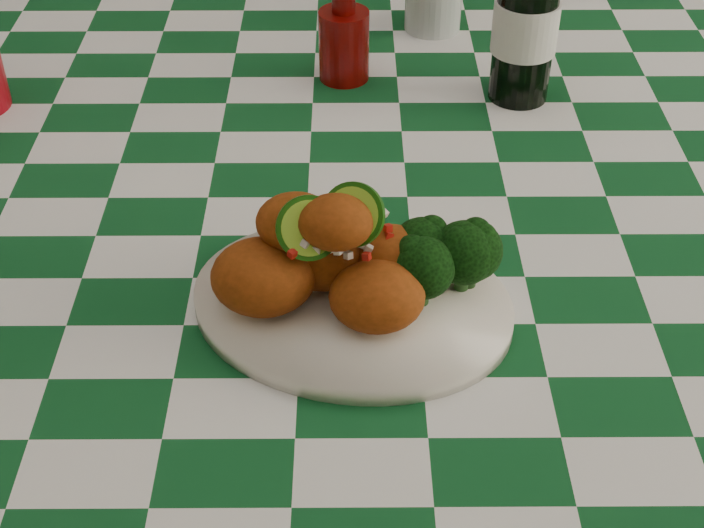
{
  "coord_description": "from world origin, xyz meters",
  "views": [
    {
      "loc": [
        0.04,
        -0.89,
        1.36
      ],
      "look_at": [
        0.04,
        -0.24,
        0.84
      ],
      "focal_mm": 50.0,
      "sensor_mm": 36.0,
      "label": 1
    }
  ],
  "objects_px": {
    "fried_chicken_pile": "(336,248)",
    "ketchup_bottle": "(344,28)",
    "dining_table": "(318,412)",
    "wooden_chair_left": "(92,100)",
    "wooden_chair_right": "(441,77)",
    "plate": "(352,305)"
  },
  "relations": [
    {
      "from": "fried_chicken_pile",
      "to": "ketchup_bottle",
      "type": "bearing_deg",
      "value": 89.23
    },
    {
      "from": "dining_table",
      "to": "wooden_chair_left",
      "type": "distance_m",
      "value": 0.87
    },
    {
      "from": "wooden_chair_right",
      "to": "fried_chicken_pile",
      "type": "bearing_deg",
      "value": -91.61
    },
    {
      "from": "plate",
      "to": "wooden_chair_left",
      "type": "bearing_deg",
      "value": 116.19
    },
    {
      "from": "plate",
      "to": "wooden_chair_right",
      "type": "height_order",
      "value": "wooden_chair_right"
    },
    {
      "from": "dining_table",
      "to": "ketchup_bottle",
      "type": "bearing_deg",
      "value": 79.08
    },
    {
      "from": "wooden_chair_right",
      "to": "wooden_chair_left",
      "type": "bearing_deg",
      "value": -171.29
    },
    {
      "from": "fried_chicken_pile",
      "to": "wooden_chair_left",
      "type": "relative_size",
      "value": 0.19
    },
    {
      "from": "ketchup_bottle",
      "to": "wooden_chair_right",
      "type": "relative_size",
      "value": 0.13
    },
    {
      "from": "dining_table",
      "to": "fried_chicken_pile",
      "type": "xyz_separation_m",
      "value": [
        0.03,
        -0.24,
        0.46
      ]
    },
    {
      "from": "ketchup_bottle",
      "to": "wooden_chair_right",
      "type": "xyz_separation_m",
      "value": [
        0.18,
        0.55,
        -0.36
      ]
    },
    {
      "from": "plate",
      "to": "wooden_chair_left",
      "type": "xyz_separation_m",
      "value": [
        -0.49,
        0.99,
        -0.35
      ]
    },
    {
      "from": "wooden_chair_right",
      "to": "plate",
      "type": "bearing_deg",
      "value": -90.87
    },
    {
      "from": "wooden_chair_left",
      "to": "ketchup_bottle",
      "type": "bearing_deg",
      "value": -53.93
    },
    {
      "from": "dining_table",
      "to": "fried_chicken_pile",
      "type": "height_order",
      "value": "fried_chicken_pile"
    },
    {
      "from": "plate",
      "to": "fried_chicken_pile",
      "type": "height_order",
      "value": "fried_chicken_pile"
    },
    {
      "from": "plate",
      "to": "ketchup_bottle",
      "type": "xyz_separation_m",
      "value": [
        -0.01,
        0.44,
        0.06
      ]
    },
    {
      "from": "dining_table",
      "to": "plate",
      "type": "distance_m",
      "value": 0.47
    },
    {
      "from": "wooden_chair_left",
      "to": "wooden_chair_right",
      "type": "xyz_separation_m",
      "value": [
        0.66,
        -0.0,
        0.05
      ]
    },
    {
      "from": "fried_chicken_pile",
      "to": "wooden_chair_right",
      "type": "height_order",
      "value": "wooden_chair_right"
    },
    {
      "from": "plate",
      "to": "wooden_chair_left",
      "type": "height_order",
      "value": "wooden_chair_left"
    },
    {
      "from": "ketchup_bottle",
      "to": "wooden_chair_left",
      "type": "xyz_separation_m",
      "value": [
        -0.48,
        0.56,
        -0.41
      ]
    }
  ]
}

